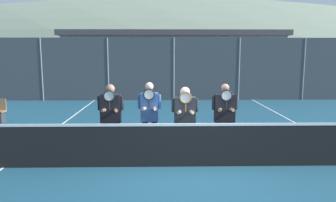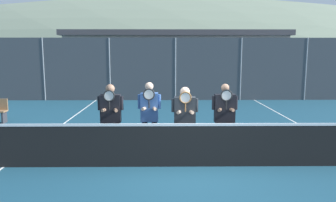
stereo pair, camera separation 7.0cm
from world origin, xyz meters
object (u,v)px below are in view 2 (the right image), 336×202
at_px(player_leftmost, 111,114).
at_px(car_far_left, 60,79).
at_px(car_left_of_center, 149,78).
at_px(car_center, 239,80).
at_px(player_center_left, 149,114).
at_px(car_right_of_center, 329,78).
at_px(player_rightmost, 225,114).
at_px(player_center_right, 185,115).

distance_m(player_leftmost, car_far_left, 12.75).
height_order(car_left_of_center, car_center, car_left_of_center).
relative_size(player_center_left, car_right_of_center, 0.38).
distance_m(car_far_left, car_right_of_center, 16.08).
bearing_deg(car_far_left, player_rightmost, -57.21).
distance_m(player_leftmost, player_center_right, 1.76).
bearing_deg(player_center_right, car_center, 71.11).
distance_m(car_far_left, car_left_of_center, 5.26).
bearing_deg(car_center, car_left_of_center, 176.20).
bearing_deg(car_left_of_center, car_far_left, 179.64).
distance_m(player_center_left, player_rightmost, 1.79).
xyz_separation_m(player_center_left, car_center, (4.75, 11.36, -0.17)).
bearing_deg(player_center_left, car_right_of_center, 49.10).
height_order(player_center_right, car_far_left, player_center_right).
height_order(player_center_right, car_center, same).
relative_size(car_left_of_center, car_center, 0.92).
bearing_deg(player_leftmost, player_center_left, 1.91).
height_order(player_center_left, car_center, player_center_left).
bearing_deg(car_far_left, car_right_of_center, 0.41).
bearing_deg(player_leftmost, player_center_right, -1.82).
relative_size(player_leftmost, player_rightmost, 1.00).
height_order(player_leftmost, car_center, player_leftmost).
bearing_deg(player_rightmost, car_center, 75.42).
bearing_deg(player_rightmost, player_center_right, -177.80).
xyz_separation_m(player_leftmost, car_left_of_center, (0.37, 11.74, -0.09)).
height_order(player_leftmost, player_center_right, player_leftmost).
height_order(car_left_of_center, car_right_of_center, car_left_of_center).
relative_size(player_rightmost, car_left_of_center, 0.41).
bearing_deg(player_rightmost, player_leftmost, 179.59).
bearing_deg(player_center_left, car_far_left, 116.32).
height_order(player_rightmost, car_far_left, player_rightmost).
bearing_deg(player_rightmost, car_right_of_center, 54.53).
height_order(car_far_left, car_center, car_center).
bearing_deg(car_center, player_center_right, -108.89).
xyz_separation_m(player_center_left, car_right_of_center, (10.27, 11.86, -0.15)).
distance_m(player_center_left, car_right_of_center, 15.69).
bearing_deg(player_rightmost, car_far_left, 122.79).
bearing_deg(car_left_of_center, player_center_right, -83.28).
bearing_deg(player_center_left, player_leftmost, -178.09).
xyz_separation_m(car_far_left, car_right_of_center, (16.08, 0.11, 0.02)).
height_order(car_far_left, car_right_of_center, car_right_of_center).
bearing_deg(car_center, car_far_left, 177.91).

